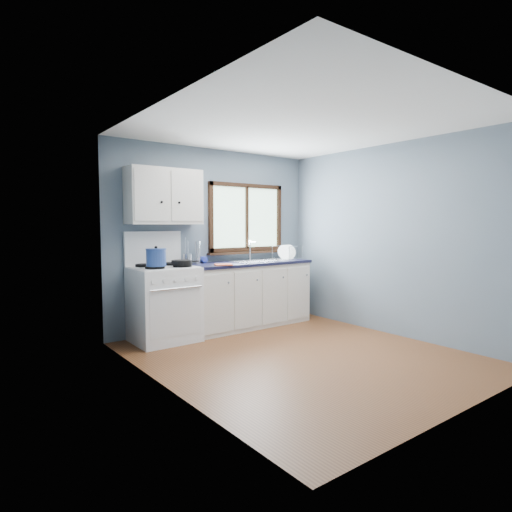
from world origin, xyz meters
TOP-DOWN VIEW (x-y plane):
  - floor at (0.00, 0.00)m, footprint 3.20×3.60m
  - ceiling at (0.00, 0.00)m, footprint 3.20×3.60m
  - wall_back at (0.00, 1.81)m, footprint 3.20×0.02m
  - wall_front at (0.00, -1.81)m, footprint 3.20×0.02m
  - wall_left at (-1.61, 0.00)m, footprint 0.02×3.60m
  - wall_right at (1.61, 0.00)m, footprint 0.02×3.60m
  - gas_range at (-0.95, 1.47)m, footprint 0.76×0.69m
  - base_cabinets at (0.36, 1.49)m, footprint 1.85×0.60m
  - countertop at (0.36, 1.49)m, footprint 1.89×0.64m
  - sink at (0.54, 1.49)m, footprint 0.84×0.46m
  - window at (0.54, 1.77)m, footprint 1.36×0.10m
  - upper_cabinets at (-0.85, 1.63)m, footprint 0.95×0.35m
  - skillet at (-0.78, 1.31)m, footprint 0.39×0.28m
  - stockpot at (-1.12, 1.30)m, footprint 0.30×0.30m
  - utensil_crock at (-0.53, 1.63)m, footprint 0.15×0.15m
  - thermos at (-0.36, 1.66)m, footprint 0.08×0.08m
  - soap_bottle at (-0.25, 1.66)m, footprint 0.11×0.11m
  - dish_towel at (-0.21, 1.25)m, footprint 0.26×0.23m
  - dish_rack at (1.10, 1.50)m, footprint 0.50×0.43m

SIDE VIEW (x-z plane):
  - floor at x=0.00m, z-range -0.02..0.00m
  - base_cabinets at x=0.36m, z-range -0.03..0.85m
  - gas_range at x=-0.95m, z-range -0.19..1.17m
  - sink at x=0.54m, z-range 0.64..1.08m
  - countertop at x=0.36m, z-range 0.88..0.92m
  - dish_towel at x=-0.21m, z-range 0.92..0.94m
  - dish_rack at x=1.10m, z-range 0.87..1.09m
  - skillet at x=-0.78m, z-range 0.96..1.01m
  - utensil_crock at x=-0.53m, z-range 0.81..1.18m
  - soap_bottle at x=-0.25m, z-range 0.92..1.16m
  - stockpot at x=-1.12m, z-range 0.95..1.18m
  - thermos at x=-0.36m, z-range 0.92..1.22m
  - wall_back at x=0.00m, z-range 0.00..2.50m
  - wall_front at x=0.00m, z-range 0.00..2.50m
  - wall_left at x=-1.61m, z-range 0.00..2.50m
  - wall_right at x=1.61m, z-range 0.00..2.50m
  - window at x=0.54m, z-range 0.96..1.99m
  - upper_cabinets at x=-0.85m, z-range 1.45..2.15m
  - ceiling at x=0.00m, z-range 2.50..2.52m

